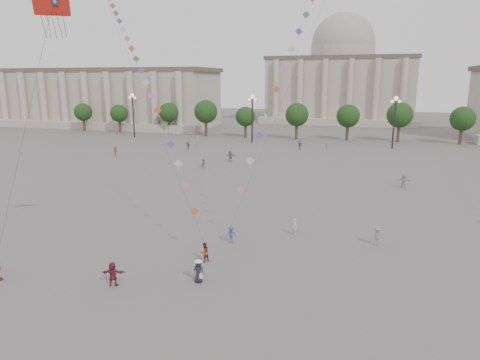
# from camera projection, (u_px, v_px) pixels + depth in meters

# --- Properties ---
(ground) EXTENTS (360.00, 360.00, 0.00)m
(ground) POSITION_uv_depth(u_px,v_px,m) (192.00, 303.00, 27.31)
(ground) COLOR #575452
(ground) RESTS_ON ground
(hall_west) EXTENTS (84.00, 26.22, 17.20)m
(hall_west) POSITION_uv_depth(u_px,v_px,m) (88.00, 97.00, 133.91)
(hall_west) COLOR #ADA591
(hall_west) RESTS_ON ground
(hall_central) EXTENTS (48.30, 34.30, 35.50)m
(hall_central) POSITION_uv_depth(u_px,v_px,m) (341.00, 78.00, 144.46)
(hall_central) COLOR #ADA591
(hall_central) RESTS_ON ground
(tree_row) EXTENTS (137.12, 5.12, 8.00)m
(tree_row) POSITION_uv_depth(u_px,v_px,m) (324.00, 117.00, 98.76)
(tree_row) COLOR #3D2B1E
(tree_row) RESTS_ON ground
(lamp_post_far_west) EXTENTS (2.00, 0.90, 10.65)m
(lamp_post_far_west) POSITION_uv_depth(u_px,v_px,m) (133.00, 107.00, 103.48)
(lamp_post_far_west) COLOR #262628
(lamp_post_far_west) RESTS_ON ground
(lamp_post_mid_west) EXTENTS (2.00, 0.90, 10.65)m
(lamp_post_mid_west) POSITION_uv_depth(u_px,v_px,m) (252.00, 110.00, 95.06)
(lamp_post_mid_west) COLOR #262628
(lamp_post_mid_west) RESTS_ON ground
(lamp_post_mid_east) EXTENTS (2.00, 0.90, 10.65)m
(lamp_post_mid_east) POSITION_uv_depth(u_px,v_px,m) (395.00, 113.00, 86.65)
(lamp_post_mid_east) COLOR #262628
(lamp_post_mid_east) RESTS_ON ground
(person_crowd_0) EXTENTS (1.07, 1.04, 1.79)m
(person_crowd_0) POSITION_uv_depth(u_px,v_px,m) (300.00, 145.00, 86.88)
(person_crowd_0) COLOR #37557D
(person_crowd_0) RESTS_ON ground
(person_crowd_2) EXTENTS (1.01, 1.34, 1.85)m
(person_crowd_2) POSITION_uv_depth(u_px,v_px,m) (116.00, 151.00, 79.24)
(person_crowd_2) COLOR brown
(person_crowd_2) RESTS_ON ground
(person_crowd_4) EXTENTS (0.97, 1.45, 1.50)m
(person_crowd_4) POSITION_uv_depth(u_px,v_px,m) (327.00, 146.00, 86.65)
(person_crowd_4) COLOR #BABAB5
(person_crowd_4) RESTS_ON ground
(person_crowd_6) EXTENTS (1.22, 0.92, 1.68)m
(person_crowd_6) POSITION_uv_depth(u_px,v_px,m) (377.00, 236.00, 36.70)
(person_crowd_6) COLOR slate
(person_crowd_6) RESTS_ON ground
(person_crowd_7) EXTENTS (1.78, 0.69, 1.88)m
(person_crowd_7) POSITION_uv_depth(u_px,v_px,m) (404.00, 181.00, 56.03)
(person_crowd_7) COLOR #B1B2AE
(person_crowd_7) RESTS_ON ground
(person_crowd_10) EXTENTS (0.64, 0.78, 1.84)m
(person_crowd_10) POSITION_uv_depth(u_px,v_px,m) (198.00, 140.00, 93.59)
(person_crowd_10) COLOR #B1B1AC
(person_crowd_10) RESTS_ON ground
(person_crowd_12) EXTENTS (1.80, 0.84, 1.87)m
(person_crowd_12) POSITION_uv_depth(u_px,v_px,m) (230.00, 156.00, 74.34)
(person_crowd_12) COLOR slate
(person_crowd_12) RESTS_ON ground
(person_crowd_13) EXTENTS (0.62, 0.67, 1.55)m
(person_crowd_13) POSITION_uv_depth(u_px,v_px,m) (295.00, 227.00, 39.19)
(person_crowd_13) COLOR silver
(person_crowd_13) RESTS_ON ground
(person_crowd_16) EXTENTS (1.12, 0.73, 1.78)m
(person_crowd_16) POSITION_uv_depth(u_px,v_px,m) (188.00, 145.00, 86.79)
(person_crowd_16) COLOR slate
(person_crowd_16) RESTS_ON ground
(person_crowd_17) EXTENTS (0.72, 1.07, 1.54)m
(person_crowd_17) POSITION_uv_depth(u_px,v_px,m) (204.00, 164.00, 68.62)
(person_crowd_17) COLOR maroon
(person_crowd_17) RESTS_ON ground
(tourist_2) EXTENTS (1.68, 0.92, 1.72)m
(tourist_2) POSITION_uv_depth(u_px,v_px,m) (113.00, 274.00, 29.51)
(tourist_2) COLOR maroon
(tourist_2) RESTS_ON ground
(kite_flyer_0) EXTENTS (0.92, 0.97, 1.59)m
(kite_flyer_0) POSITION_uv_depth(u_px,v_px,m) (204.00, 252.00, 33.42)
(kite_flyer_0) COLOR brown
(kite_flyer_0) RESTS_ON ground
(kite_flyer_1) EXTENTS (1.09, 0.81, 1.50)m
(kite_flyer_1) POSITION_uv_depth(u_px,v_px,m) (231.00, 234.00, 37.32)
(kite_flyer_1) COLOR #2F4A6B
(kite_flyer_1) RESTS_ON ground
(hat_person) EXTENTS (0.82, 0.60, 1.69)m
(hat_person) POSITION_uv_depth(u_px,v_px,m) (199.00, 271.00, 30.00)
(hat_person) COLOR black
(hat_person) RESTS_ON ground
(dragon_kite) EXTENTS (3.46, 1.98, 17.76)m
(dragon_kite) POSITION_uv_depth(u_px,v_px,m) (52.00, 21.00, 27.27)
(dragon_kite) COLOR red
(dragon_kite) RESTS_ON ground
(kite_train_west) EXTENTS (35.96, 38.34, 63.76)m
(kite_train_west) POSITION_uv_depth(u_px,v_px,m) (120.00, 26.00, 53.27)
(kite_train_west) COLOR #3F3F3F
(kite_train_west) RESTS_ON ground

